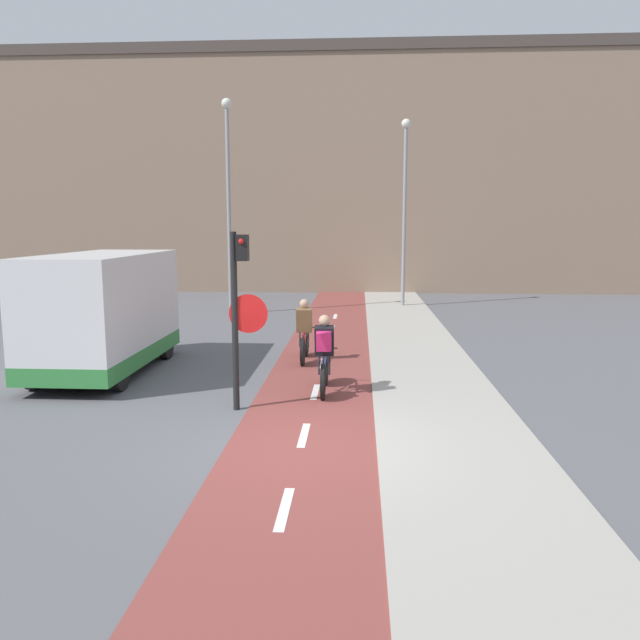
{
  "coord_description": "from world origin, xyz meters",
  "views": [
    {
      "loc": [
        0.82,
        -8.6,
        3.2
      ],
      "look_at": [
        0.0,
        4.43,
        1.2
      ],
      "focal_mm": 35.0,
      "sensor_mm": 36.0,
      "label": 1
    }
  ],
  "objects": [
    {
      "name": "bike_lane",
      "position": [
        0.0,
        0.01,
        0.01
      ],
      "size": [
        2.19,
        60.0,
        0.02
      ],
      "color": "brown",
      "rests_on": "ground_plane"
    },
    {
      "name": "street_lamp_sidewalk",
      "position": [
        2.55,
        16.05,
        4.36
      ],
      "size": [
        0.36,
        0.36,
        7.18
      ],
      "color": "gray",
      "rests_on": "ground_plane"
    },
    {
      "name": "street_lamp_far",
      "position": [
        -3.82,
        13.59,
        4.55
      ],
      "size": [
        0.36,
        0.36,
        7.54
      ],
      "color": "gray",
      "rests_on": "ground_plane"
    },
    {
      "name": "ground_plane",
      "position": [
        0.0,
        0.0,
        0.0
      ],
      "size": [
        120.0,
        120.0,
        0.0
      ],
      "primitive_type": "plane",
      "color": "#5B5B60"
    },
    {
      "name": "traffic_light_pole",
      "position": [
        -1.22,
        1.83,
        1.92
      ],
      "size": [
        0.67,
        0.26,
        3.09
      ],
      "color": "black",
      "rests_on": "ground_plane"
    },
    {
      "name": "cyclist_near",
      "position": [
        0.17,
        3.02,
        0.72
      ],
      "size": [
        0.46,
        1.74,
        1.51
      ],
      "color": "black",
      "rests_on": "ground_plane"
    },
    {
      "name": "sidewalk_strip",
      "position": [
        2.29,
        0.0,
        0.03
      ],
      "size": [
        2.4,
        60.0,
        0.05
      ],
      "color": "#A8A399",
      "rests_on": "ground_plane"
    },
    {
      "name": "van",
      "position": [
        -4.67,
        4.4,
        1.27
      ],
      "size": [
        1.92,
        4.56,
        2.59
      ],
      "color": "silver",
      "rests_on": "ground_plane"
    },
    {
      "name": "cyclist_far",
      "position": [
        -0.45,
        5.77,
        0.67
      ],
      "size": [
        0.46,
        1.67,
        1.49
      ],
      "color": "black",
      "rests_on": "ground_plane"
    },
    {
      "name": "building_row_background",
      "position": [
        0.0,
        23.38,
        5.74
      ],
      "size": [
        60.0,
        5.2,
        11.45
      ],
      "color": "#89705B",
      "rests_on": "ground_plane"
    }
  ]
}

